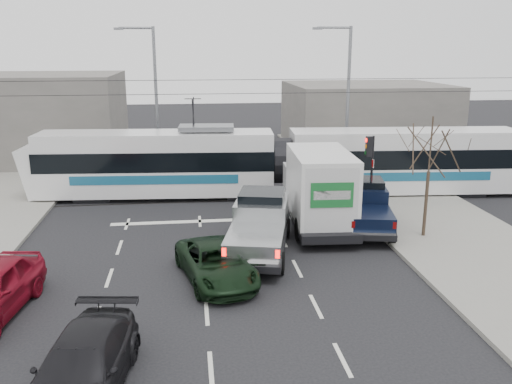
{
  "coord_description": "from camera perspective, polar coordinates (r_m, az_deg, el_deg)",
  "views": [
    {
      "loc": [
        -2.04,
        -18.02,
        7.83
      ],
      "look_at": [
        0.71,
        4.23,
        1.8
      ],
      "focal_mm": 38.0,
      "sensor_mm": 36.0,
      "label": 1
    }
  ],
  "objects": [
    {
      "name": "tram",
      "position": [
        29.12,
        2.63,
        3.2
      ],
      "size": [
        25.72,
        4.36,
        5.23
      ],
      "rotation": [
        0.0,
        0.0,
        -0.07
      ],
      "color": "white",
      "rests_on": "ground"
    },
    {
      "name": "building_right",
      "position": [
        44.62,
        11.46,
        7.9
      ],
      "size": [
        12.0,
        10.0,
        5.0
      ],
      "primitive_type": "cube",
      "color": "slate",
      "rests_on": "ground"
    },
    {
      "name": "street_lamp_far",
      "position": [
        34.19,
        -10.79,
        10.24
      ],
      "size": [
        2.38,
        0.25,
        9.0
      ],
      "color": "slate",
      "rests_on": "ground"
    },
    {
      "name": "sidewalk_right",
      "position": [
        22.51,
        23.02,
        -6.36
      ],
      "size": [
        6.0,
        60.0,
        0.15
      ],
      "primitive_type": "cube",
      "color": "gray",
      "rests_on": "ground"
    },
    {
      "name": "traffic_signal",
      "position": [
        26.44,
        11.9,
        3.63
      ],
      "size": [
        0.44,
        0.44,
        3.6
      ],
      "color": "black",
      "rests_on": "ground"
    },
    {
      "name": "ground",
      "position": [
        19.75,
        -0.54,
        -8.3
      ],
      "size": [
        120.0,
        120.0,
        0.0
      ],
      "primitive_type": "plane",
      "color": "black",
      "rests_on": "ground"
    },
    {
      "name": "catenary",
      "position": [
        28.37,
        -2.87,
        7.03
      ],
      "size": [
        60.0,
        0.2,
        7.0
      ],
      "color": "black",
      "rests_on": "ground"
    },
    {
      "name": "bare_tree",
      "position": [
        23.02,
        17.88,
        4.23
      ],
      "size": [
        2.4,
        2.4,
        5.0
      ],
      "color": "#47382B",
      "rests_on": "ground"
    },
    {
      "name": "green_car",
      "position": [
        18.82,
        -4.24,
        -7.48
      ],
      "size": [
        3.06,
        4.88,
        1.26
      ],
      "primitive_type": "imported",
      "rotation": [
        0.0,
        0.0,
        0.23
      ],
      "color": "black",
      "rests_on": "ground"
    },
    {
      "name": "silver_pickup",
      "position": [
        21.36,
        0.43,
        -3.33
      ],
      "size": [
        3.39,
        6.37,
        2.2
      ],
      "rotation": [
        0.0,
        0.0,
        -0.23
      ],
      "color": "black",
      "rests_on": "ground"
    },
    {
      "name": "street_lamp_near",
      "position": [
        33.47,
        9.36,
        10.2
      ],
      "size": [
        2.38,
        0.25,
        9.0
      ],
      "color": "slate",
      "rests_on": "ground"
    },
    {
      "name": "box_truck",
      "position": [
        24.15,
        6.53,
        0.33
      ],
      "size": [
        2.79,
        7.14,
        3.51
      ],
      "rotation": [
        0.0,
        0.0,
        -0.06
      ],
      "color": "black",
      "rests_on": "ground"
    },
    {
      "name": "rails",
      "position": [
        29.16,
        -2.77,
        -0.52
      ],
      "size": [
        60.0,
        1.6,
        0.03
      ],
      "primitive_type": "cube",
      "color": "#33302D",
      "rests_on": "ground"
    },
    {
      "name": "dark_car",
      "position": [
        13.68,
        -17.84,
        -17.19
      ],
      "size": [
        2.57,
        5.0,
        1.39
      ],
      "primitive_type": "imported",
      "rotation": [
        0.0,
        0.0,
        -0.13
      ],
      "color": "black",
      "rests_on": "ground"
    },
    {
      "name": "building_left",
      "position": [
        42.04,
        -23.72,
        7.2
      ],
      "size": [
        14.0,
        10.0,
        6.0
      ],
      "primitive_type": "cube",
      "color": "slate",
      "rests_on": "ground"
    },
    {
      "name": "navy_pickup",
      "position": [
        24.32,
        11.48,
        -1.47
      ],
      "size": [
        2.77,
        5.26,
        2.11
      ],
      "rotation": [
        0.0,
        0.0,
        -0.2
      ],
      "color": "black",
      "rests_on": "ground"
    }
  ]
}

